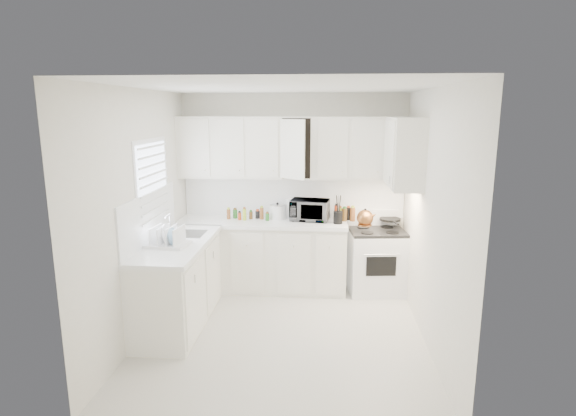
# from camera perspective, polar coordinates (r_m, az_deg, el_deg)

# --- Properties ---
(floor) EXTENTS (3.20, 3.20, 0.00)m
(floor) POSITION_cam_1_polar(r_m,az_deg,el_deg) (5.21, -0.63, -15.23)
(floor) COLOR silver
(floor) RESTS_ON ground
(ceiling) EXTENTS (3.20, 3.20, 0.00)m
(ceiling) POSITION_cam_1_polar(r_m,az_deg,el_deg) (4.64, -0.70, 14.69)
(ceiling) COLOR white
(ceiling) RESTS_ON ground
(wall_back) EXTENTS (3.00, 0.00, 3.00)m
(wall_back) POSITION_cam_1_polar(r_m,az_deg,el_deg) (6.32, 0.64, 2.13)
(wall_back) COLOR silver
(wall_back) RESTS_ON ground
(wall_front) EXTENTS (3.00, 0.00, 3.00)m
(wall_front) POSITION_cam_1_polar(r_m,az_deg,el_deg) (3.23, -3.24, -7.58)
(wall_front) COLOR silver
(wall_front) RESTS_ON ground
(wall_left) EXTENTS (0.00, 3.20, 3.20)m
(wall_left) POSITION_cam_1_polar(r_m,az_deg,el_deg) (5.11, -17.66, -0.80)
(wall_left) COLOR silver
(wall_left) RESTS_ON ground
(wall_right) EXTENTS (0.00, 3.20, 3.20)m
(wall_right) POSITION_cam_1_polar(r_m,az_deg,el_deg) (4.86, 17.25, -1.42)
(wall_right) COLOR silver
(wall_right) RESTS_ON ground
(window_blinds) EXTENTS (0.06, 0.96, 1.06)m
(window_blinds) POSITION_cam_1_polar(r_m,az_deg,el_deg) (5.38, -16.25, 2.61)
(window_blinds) COLOR white
(window_blinds) RESTS_ON wall_left
(lower_cabinets_back) EXTENTS (2.22, 0.60, 0.90)m
(lower_cabinets_back) POSITION_cam_1_polar(r_m,az_deg,el_deg) (6.27, -3.14, -5.97)
(lower_cabinets_back) COLOR white
(lower_cabinets_back) RESTS_ON floor
(lower_cabinets_left) EXTENTS (0.60, 1.60, 0.90)m
(lower_cabinets_left) POSITION_cam_1_polar(r_m,az_deg,el_deg) (5.43, -13.32, -9.18)
(lower_cabinets_left) COLOR white
(lower_cabinets_left) RESTS_ON floor
(countertop_back) EXTENTS (2.24, 0.64, 0.05)m
(countertop_back) POSITION_cam_1_polar(r_m,az_deg,el_deg) (6.13, -3.20, -1.77)
(countertop_back) COLOR white
(countertop_back) RESTS_ON lower_cabinets_back
(countertop_left) EXTENTS (0.64, 1.62, 0.05)m
(countertop_left) POSITION_cam_1_polar(r_m,az_deg,el_deg) (5.28, -13.47, -4.37)
(countertop_left) COLOR white
(countertop_left) RESTS_ON lower_cabinets_left
(backsplash_back) EXTENTS (2.98, 0.02, 0.55)m
(backsplash_back) POSITION_cam_1_polar(r_m,az_deg,el_deg) (6.32, 0.63, 1.44)
(backsplash_back) COLOR white
(backsplash_back) RESTS_ON wall_back
(backsplash_left) EXTENTS (0.02, 1.60, 0.55)m
(backsplash_left) POSITION_cam_1_polar(r_m,az_deg,el_deg) (5.30, -16.71, -1.12)
(backsplash_left) COLOR white
(backsplash_left) RESTS_ON wall_left
(upper_cabinets_back) EXTENTS (3.00, 0.33, 0.80)m
(upper_cabinets_back) POSITION_cam_1_polar(r_m,az_deg,el_deg) (6.13, 0.54, 3.71)
(upper_cabinets_back) COLOR white
(upper_cabinets_back) RESTS_ON wall_back
(upper_cabinets_right) EXTENTS (0.33, 0.90, 0.80)m
(upper_cabinets_right) POSITION_cam_1_polar(r_m,az_deg,el_deg) (5.58, 13.91, 2.54)
(upper_cabinets_right) COLOR white
(upper_cabinets_right) RESTS_ON wall_right
(sink) EXTENTS (0.42, 0.38, 0.30)m
(sink) POSITION_cam_1_polar(r_m,az_deg,el_deg) (5.56, -12.44, -1.93)
(sink) COLOR gray
(sink) RESTS_ON countertop_left
(stove) EXTENTS (0.76, 0.65, 1.08)m
(stove) POSITION_cam_1_polar(r_m,az_deg,el_deg) (6.23, 10.85, -5.41)
(stove) COLOR white
(stove) RESTS_ON floor
(tea_kettle) EXTENTS (0.32, 0.30, 0.24)m
(tea_kettle) POSITION_cam_1_polar(r_m,az_deg,el_deg) (5.93, 9.48, -1.07)
(tea_kettle) COLOR brown
(tea_kettle) RESTS_ON stove
(frying_pan) EXTENTS (0.36, 0.51, 0.04)m
(frying_pan) POSITION_cam_1_polar(r_m,az_deg,el_deg) (6.30, 12.47, -1.29)
(frying_pan) COLOR black
(frying_pan) RESTS_ON stove
(microwave) EXTENTS (0.53, 0.34, 0.33)m
(microwave) POSITION_cam_1_polar(r_m,az_deg,el_deg) (6.11, 2.69, 0.04)
(microwave) COLOR gray
(microwave) RESTS_ON countertop_back
(rice_cooker) EXTENTS (0.27, 0.27, 0.22)m
(rice_cooker) POSITION_cam_1_polar(r_m,az_deg,el_deg) (6.20, -1.30, -0.32)
(rice_cooker) COLOR white
(rice_cooker) RESTS_ON countertop_back
(paper_towel) EXTENTS (0.12, 0.12, 0.27)m
(paper_towel) POSITION_cam_1_polar(r_m,az_deg,el_deg) (6.23, 0.29, -0.03)
(paper_towel) COLOR white
(paper_towel) RESTS_ON countertop_back
(utensil_crock) EXTENTS (0.14, 0.14, 0.38)m
(utensil_crock) POSITION_cam_1_polar(r_m,az_deg,el_deg) (5.95, 6.20, -0.13)
(utensil_crock) COLOR black
(utensil_crock) RESTS_ON countertop_back
(dish_rack) EXTENTS (0.48, 0.38, 0.24)m
(dish_rack) POSITION_cam_1_polar(r_m,az_deg,el_deg) (5.13, -14.73, -3.19)
(dish_rack) COLOR white
(dish_rack) RESTS_ON countertop_left
(spice_left_0) EXTENTS (0.06, 0.06, 0.13)m
(spice_left_0) POSITION_cam_1_polar(r_m,az_deg,el_deg) (6.31, -7.20, -0.61)
(spice_left_0) COLOR brown
(spice_left_0) RESTS_ON countertop_back
(spice_left_1) EXTENTS (0.06, 0.06, 0.13)m
(spice_left_1) POSITION_cam_1_polar(r_m,az_deg,el_deg) (6.21, -6.68, -0.80)
(spice_left_1) COLOR #286923
(spice_left_1) RESTS_ON countertop_back
(spice_left_2) EXTENTS (0.06, 0.06, 0.13)m
(spice_left_2) POSITION_cam_1_polar(r_m,az_deg,el_deg) (6.29, -5.86, -0.64)
(spice_left_2) COLOR #C8411A
(spice_left_2) RESTS_ON countertop_back
(spice_left_3) EXTENTS (0.06, 0.06, 0.13)m
(spice_left_3) POSITION_cam_1_polar(r_m,az_deg,el_deg) (6.19, -5.32, -0.83)
(spice_left_3) COLOR #AFCC30
(spice_left_3) RESTS_ON countertop_back
(spice_left_4) EXTENTS (0.06, 0.06, 0.13)m
(spice_left_4) POSITION_cam_1_polar(r_m,az_deg,el_deg) (6.26, -4.50, -0.66)
(spice_left_4) COLOR brown
(spice_left_4) RESTS_ON countertop_back
(spice_left_5) EXTENTS (0.06, 0.06, 0.13)m
(spice_left_5) POSITION_cam_1_polar(r_m,az_deg,el_deg) (6.16, -3.95, -0.86)
(spice_left_5) COLOR black
(spice_left_5) RESTS_ON countertop_back
(spice_left_6) EXTENTS (0.06, 0.06, 0.13)m
(spice_left_6) POSITION_cam_1_polar(r_m,az_deg,el_deg) (6.24, -3.14, -0.69)
(spice_left_6) COLOR brown
(spice_left_6) RESTS_ON countertop_back
(spice_left_7) EXTENTS (0.06, 0.06, 0.13)m
(spice_left_7) POSITION_cam_1_polar(r_m,az_deg,el_deg) (6.14, -2.56, -0.88)
(spice_left_7) COLOR #286923
(spice_left_7) RESTS_ON countertop_back
(sauce_right_0) EXTENTS (0.06, 0.06, 0.19)m
(sauce_right_0) POSITION_cam_1_polar(r_m,az_deg,el_deg) (6.22, 5.89, -0.49)
(sauce_right_0) COLOR #C8411A
(sauce_right_0) RESTS_ON countertop_back
(sauce_right_1) EXTENTS (0.06, 0.06, 0.19)m
(sauce_right_1) POSITION_cam_1_polar(r_m,az_deg,el_deg) (6.16, 6.41, -0.62)
(sauce_right_1) COLOR #AFCC30
(sauce_right_1) RESTS_ON countertop_back
(sauce_right_2) EXTENTS (0.06, 0.06, 0.19)m
(sauce_right_2) POSITION_cam_1_polar(r_m,az_deg,el_deg) (6.22, 6.90, -0.51)
(sauce_right_2) COLOR brown
(sauce_right_2) RESTS_ON countertop_back
(sauce_right_3) EXTENTS (0.06, 0.06, 0.19)m
(sauce_right_3) POSITION_cam_1_polar(r_m,az_deg,el_deg) (6.17, 7.43, -0.63)
(sauce_right_3) COLOR black
(sauce_right_3) RESTS_ON countertop_back
(sauce_right_4) EXTENTS (0.06, 0.06, 0.19)m
(sauce_right_4) POSITION_cam_1_polar(r_m,az_deg,el_deg) (6.23, 7.91, -0.52)
(sauce_right_4) COLOR brown
(sauce_right_4) RESTS_ON countertop_back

